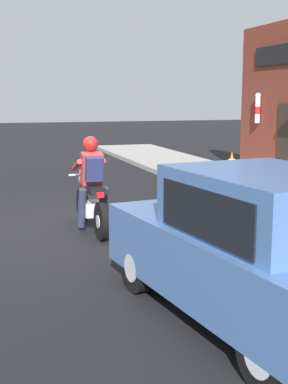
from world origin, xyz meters
The scene contains 5 objects.
ground_plane centered at (0.00, 0.00, 0.00)m, with size 80.00×80.00×0.00m, color black.
sidewalk_curb centered at (4.77, 3.00, 0.07)m, with size 2.60×22.00×0.14m, color #9E9B93.
motorcycle_with_rider centered at (0.25, -0.48, 0.68)m, with size 0.56×2.02×1.62m.
car_hatchback centered at (1.03, -4.68, 0.77)m, with size 2.11×3.96×1.57m.
traffic_cone centered at (5.36, 4.42, 0.43)m, with size 0.36×0.36×0.60m.
Camera 1 is at (-1.59, -9.26, 2.26)m, focal length 50.00 mm.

